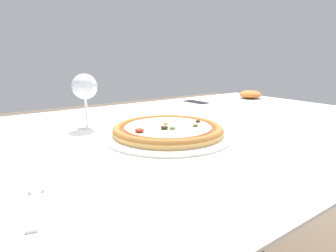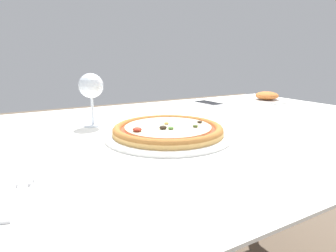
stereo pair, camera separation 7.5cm
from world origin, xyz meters
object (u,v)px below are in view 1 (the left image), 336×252
Objects in this scene: dining_table at (205,148)px; pizza_plate at (168,131)px; fork at (36,198)px; cell_phone at (196,103)px; wine_glass_far_left at (85,88)px; side_plate at (250,96)px.

pizza_plate reaches higher than dining_table.
cell_phone is (0.78, 0.54, 0.00)m from fork.
fork is 1.12× the size of cell_phone.
wine_glass_far_left is 0.87m from side_plate.
pizza_plate is (-0.19, -0.06, 0.10)m from dining_table.
dining_table is 0.23m from pizza_plate.
wine_glass_far_left reaches higher than pizza_plate.
fork is 0.95m from cell_phone.
cell_phone is 0.81× the size of side_plate.
cell_phone is 0.31m from side_plate.
side_plate reaches higher than fork.
wine_glass_far_left is at bearing 153.89° from dining_table.
dining_table is at bearing 22.64° from fork.
wine_glass_far_left is at bearing 121.74° from pizza_plate.
fork is 1.04× the size of wine_glass_far_left.
pizza_plate reaches higher than fork.
fork reaches higher than dining_table.
wine_glass_far_left is at bearing -165.57° from cell_phone.
wine_glass_far_left is (-0.33, 0.16, 0.20)m from dining_table.
pizza_plate is at bearing -156.69° from side_plate.
wine_glass_far_left is at bearing -174.59° from side_plate.
dining_table is 8.34× the size of fork.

